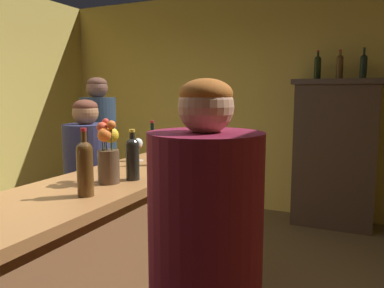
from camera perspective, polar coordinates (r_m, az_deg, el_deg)
wall_back at (r=5.29m, az=4.72°, el=6.37°), size 4.94×0.12×2.88m
bar_counter at (r=2.48m, az=-10.83°, el=-16.73°), size 0.62×2.41×1.07m
display_cabinet at (r=4.70m, az=20.64°, el=-0.96°), size 0.97×0.48×1.71m
wine_bottle_pinot at (r=2.16m, az=-8.94°, el=-1.88°), size 0.08×0.08×0.29m
wine_bottle_syrah at (r=1.86m, az=-15.80°, el=-3.20°), size 0.08×0.08×0.33m
wine_bottle_malbec at (r=2.59m, az=-5.97°, el=-0.33°), size 0.06×0.06×0.31m
wine_glass_front at (r=2.77m, az=-8.09°, el=-0.11°), size 0.06×0.06×0.16m
wine_glass_mid at (r=2.19m, az=-15.90°, el=-2.41°), size 0.07×0.07×0.16m
flower_arrangement at (r=2.10m, az=-12.48°, el=-1.55°), size 0.12×0.14×0.35m
cheese_plate at (r=2.94m, az=-3.50°, el=-1.77°), size 0.18×0.18×0.01m
display_bottle_left at (r=4.68m, az=18.36°, el=11.01°), size 0.08×0.08×0.33m
display_bottle_midleft at (r=4.66m, az=21.32°, el=10.91°), size 0.08×0.08×0.33m
display_bottle_center at (r=4.65m, az=24.39°, el=10.72°), size 0.07×0.07×0.34m
patron_in_grey at (r=3.82m, az=-13.76°, el=-1.75°), size 0.34×0.34×1.71m
patron_near_entrance at (r=3.26m, az=-15.36°, el=-5.64°), size 0.38×0.38×1.50m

